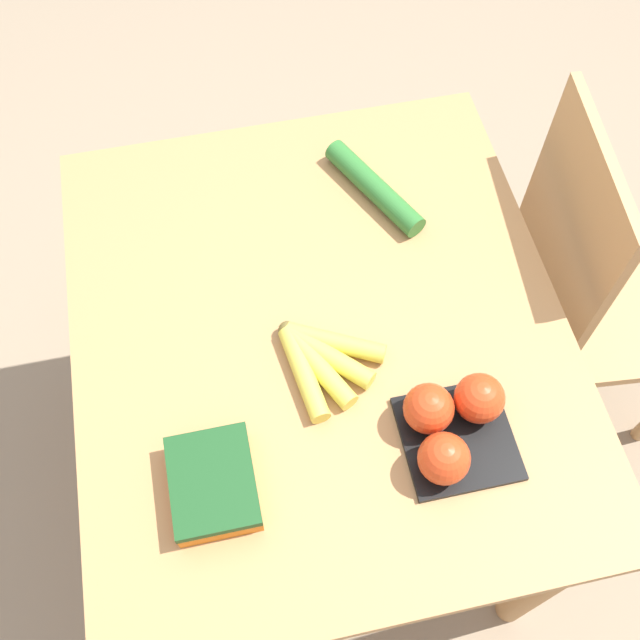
% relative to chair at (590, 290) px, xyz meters
% --- Properties ---
extents(ground_plane, '(12.00, 12.00, 0.00)m').
position_rel_chair_xyz_m(ground_plane, '(0.12, -0.64, -0.50)').
color(ground_plane, gray).
extents(dining_table, '(1.00, 0.87, 0.77)m').
position_rel_chair_xyz_m(dining_table, '(0.12, -0.64, 0.14)').
color(dining_table, '#B27F4C').
rests_on(dining_table, ground_plane).
extents(chair, '(0.46, 0.44, 0.97)m').
position_rel_chair_xyz_m(chair, '(0.00, 0.00, 0.00)').
color(chair, tan).
rests_on(chair, ground_plane).
extents(banana_bunch, '(0.19, 0.18, 0.03)m').
position_rel_chair_xyz_m(banana_bunch, '(0.18, -0.66, 0.29)').
color(banana_bunch, brown).
rests_on(banana_bunch, dining_table).
extents(tomato_pack, '(0.18, 0.18, 0.09)m').
position_rel_chair_xyz_m(tomato_pack, '(0.35, -0.48, 0.31)').
color(tomato_pack, black).
rests_on(tomato_pack, dining_table).
extents(carrot_bag, '(0.16, 0.13, 0.05)m').
position_rel_chair_xyz_m(carrot_bag, '(0.36, -0.87, 0.30)').
color(carrot_bag, orange).
rests_on(carrot_bag, dining_table).
extents(cucumber_near, '(0.24, 0.15, 0.04)m').
position_rel_chair_xyz_m(cucumber_near, '(-0.16, -0.48, 0.29)').
color(cucumber_near, '#2D702D').
rests_on(cucumber_near, dining_table).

